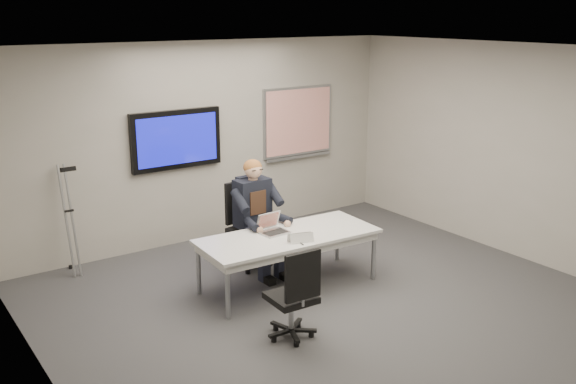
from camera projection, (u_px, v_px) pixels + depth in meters
floor at (341, 311)px, 7.04m from camera, size 6.00×6.00×0.02m
ceiling at (347, 51)px, 6.28m from camera, size 6.00×6.00×0.02m
wall_back at (208, 142)px, 9.02m from camera, size 6.00×0.02×2.80m
wall_left at (48, 247)px, 5.01m from camera, size 0.02×6.00×2.80m
wall_right at (522, 153)px, 8.31m from camera, size 0.02×6.00×2.80m
conference_table at (288, 241)px, 7.53m from camera, size 2.17×0.99×0.66m
tv_display at (176, 139)px, 8.68m from camera, size 1.30×0.09×0.80m
whiteboard at (298, 122)px, 9.82m from camera, size 1.25×0.08×1.10m
office_chair_far at (249, 241)px, 8.21m from camera, size 0.60×0.60×1.10m
office_chair_near at (293, 310)px, 6.38m from camera, size 0.48×0.48×0.98m
seated_person at (261, 229)px, 7.94m from camera, size 0.45×0.77×1.43m
crutch at (69, 218)px, 7.88m from camera, size 0.36×0.74×1.49m
laptop at (272, 228)px, 7.58m from camera, size 0.33×0.32×0.23m
name_tent at (300, 237)px, 7.25m from camera, size 0.29×0.15×0.11m
pen at (301, 243)px, 7.22m from camera, size 0.03×0.14×0.01m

